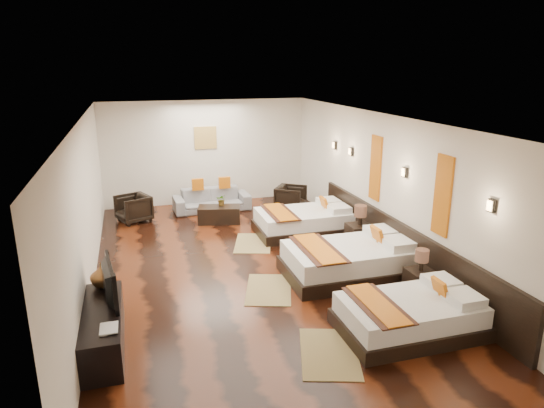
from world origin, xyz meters
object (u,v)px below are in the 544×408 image
object	(u,v)px
tv	(104,283)
nightstand_a	(420,280)
sofa	(212,200)
bed_far	(304,221)
tv_console	(103,329)
coffee_table	(219,214)
figurine	(102,275)
nightstand_b	(359,234)
bed_near	(411,315)
armchair_left	(133,209)
book	(99,330)
table_plant	(222,200)
bed_mid	(350,260)
armchair_right	(291,198)

from	to	relation	value
tv	nightstand_a	bearing A→B (deg)	-98.87
tv	sofa	distance (m)	6.20
bed_far	tv	xyz separation A→B (m)	(-4.15, -3.32, 0.56)
tv_console	coffee_table	xyz separation A→B (m)	(2.48, 4.88, -0.08)
figurine	coffee_table	bearing A→B (deg)	58.91
figurine	nightstand_b	bearing A→B (deg)	17.46
bed_near	nightstand_b	bearing A→B (deg)	76.59
armchair_left	nightstand_b	bearing A→B (deg)	31.37
tv	armchair_left	bearing A→B (deg)	-11.93
nightstand_b	book	distance (m)	5.71
bed_near	bed_far	world-z (taller)	bed_far
figurine	sofa	distance (m)	5.74
sofa	nightstand_b	bearing A→B (deg)	-57.96
figurine	table_plant	xyz separation A→B (m)	(2.57, 4.19, -0.20)
bed_mid	figurine	size ratio (longest dim) A/B	6.27
table_plant	bed_far	bearing A→B (deg)	-40.21
bed_far	armchair_left	distance (m)	4.19
figurine	armchair_right	size ratio (longest dim) A/B	0.51
nightstand_b	coffee_table	distance (m)	3.55
coffee_table	nightstand_a	bearing A→B (deg)	-62.67
bed_far	nightstand_b	xyz separation A→B (m)	(0.75, -1.25, 0.05)
bed_near	tv	world-z (taller)	tv
figurine	coffee_table	size ratio (longest dim) A/B	0.37
nightstand_b	armchair_right	distance (m)	3.04
bed_mid	tv	world-z (taller)	tv
nightstand_b	book	world-z (taller)	nightstand_b
table_plant	tv	bearing A→B (deg)	-118.17
bed_far	book	xyz separation A→B (m)	(-4.20, -4.11, 0.29)
bed_mid	nightstand_b	xyz separation A→B (m)	(0.75, 1.15, 0.03)
bed_mid	armchair_right	distance (m)	4.16
bed_near	bed_mid	distance (m)	1.99
armchair_right	armchair_left	bearing A→B (deg)	122.66
bed_mid	table_plant	world-z (taller)	bed_mid
sofa	table_plant	xyz separation A→B (m)	(0.09, -0.97, 0.25)
sofa	bed_far	bearing A→B (deg)	-56.19
armchair_left	armchair_right	bearing A→B (deg)	64.23
bed_far	tv_console	world-z (taller)	bed_far
nightstand_b	table_plant	size ratio (longest dim) A/B	3.40
book	sofa	world-z (taller)	book
bed_near	table_plant	world-z (taller)	bed_near
bed_mid	tv_console	world-z (taller)	bed_mid
nightstand_a	tv_console	size ratio (longest dim) A/B	0.46
armchair_right	table_plant	distance (m)	1.95
bed_far	book	bearing A→B (deg)	-135.63
bed_near	sofa	world-z (taller)	bed_near
figurine	coffee_table	world-z (taller)	figurine
tv	table_plant	size ratio (longest dim) A/B	3.58
bed_near	tv	distance (m)	4.32
figurine	armchair_right	xyz separation A→B (m)	(4.46, 4.56, -0.41)
bed_near	sofa	bearing A→B (deg)	104.26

